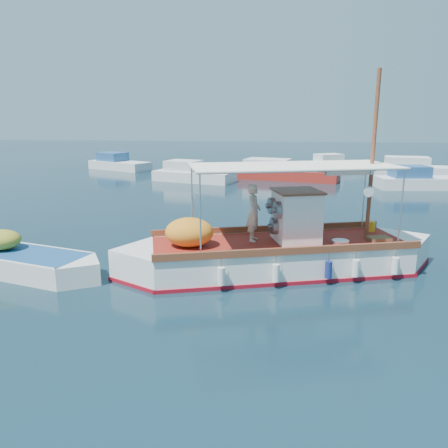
# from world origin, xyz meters

# --- Properties ---
(ground) EXTENTS (160.00, 160.00, 0.00)m
(ground) POSITION_xyz_m (0.00, 0.00, 0.00)
(ground) COLOR black
(ground) RESTS_ON ground
(fishing_caique) EXTENTS (10.32, 5.14, 6.59)m
(fishing_caique) POSITION_xyz_m (0.58, 0.33, 0.58)
(fishing_caique) COLOR white
(fishing_caique) RESTS_ON ground
(dinghy) EXTENTS (6.06, 2.87, 1.53)m
(dinghy) POSITION_xyz_m (-7.69, -0.91, 0.32)
(dinghy) COLOR white
(dinghy) RESTS_ON ground
(bg_boat_nw) EXTENTS (6.75, 4.05, 1.80)m
(bg_boat_nw) POSITION_xyz_m (-6.37, 20.28, 0.49)
(bg_boat_nw) COLOR silver
(bg_boat_nw) RESTS_ON ground
(bg_boat_n) EXTENTS (9.24, 4.77, 1.80)m
(bg_boat_n) POSITION_xyz_m (0.49, 22.47, 0.49)
(bg_boat_n) COLOR maroon
(bg_boat_n) RESTS_ON ground
(bg_boat_ne) EXTENTS (6.35, 2.92, 1.80)m
(bg_boat_ne) POSITION_xyz_m (10.30, 18.85, 0.49)
(bg_boat_ne) COLOR silver
(bg_boat_ne) RESTS_ON ground
(bg_boat_e) EXTENTS (9.11, 3.84, 1.80)m
(bg_boat_e) POSITION_xyz_m (12.41, 26.20, 0.49)
(bg_boat_e) COLOR silver
(bg_boat_e) RESTS_ON ground
(bg_boat_far_w) EXTENTS (6.77, 4.95, 1.80)m
(bg_boat_far_w) POSITION_xyz_m (-15.06, 27.25, 0.49)
(bg_boat_far_w) COLOR silver
(bg_boat_far_w) RESTS_ON ground
(bg_boat_far_n) EXTENTS (6.10, 4.43, 1.80)m
(bg_boat_far_n) POSITION_xyz_m (5.57, 28.83, 0.49)
(bg_boat_far_n) COLOR silver
(bg_boat_far_n) RESTS_ON ground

